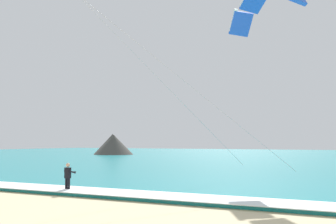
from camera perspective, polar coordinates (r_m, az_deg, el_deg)
sea at (r=78.03m, az=17.59°, el=-6.05°), size 200.00×120.00×0.20m
surf_foam at (r=21.86m, az=-7.45°, el=-11.21°), size 200.00×2.53×0.04m
surfboard at (r=23.67m, az=-14.06°, el=-11.05°), size 0.56×1.43×0.09m
kitesurfer at (r=23.59m, az=-13.99°, el=-8.84°), size 0.55×0.55×1.69m
headland_left at (r=85.50m, az=-7.78°, el=-4.63°), size 10.03×10.39×4.49m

